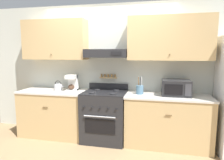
# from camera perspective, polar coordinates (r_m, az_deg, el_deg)

# --- Properties ---
(ground_plane) EXTENTS (16.00, 16.00, 0.00)m
(ground_plane) POSITION_cam_1_polar(r_m,az_deg,el_deg) (3.68, -3.31, -18.49)
(ground_plane) COLOR #937551
(wall_back) EXTENTS (5.20, 0.46, 2.55)m
(wall_back) POSITION_cam_1_polar(r_m,az_deg,el_deg) (3.86, -0.49, 6.09)
(wall_back) COLOR silver
(wall_back) RESTS_ON ground_plane
(counter_left) EXTENTS (1.29, 0.65, 0.90)m
(counter_left) POSITION_cam_1_polar(r_m,az_deg,el_deg) (4.17, -16.15, -8.92)
(counter_left) COLOR tan
(counter_left) RESTS_ON ground_plane
(counter_right) EXTENTS (1.46, 0.65, 0.90)m
(counter_right) POSITION_cam_1_polar(r_m,az_deg,el_deg) (3.70, 15.44, -11.06)
(counter_right) COLOR tan
(counter_right) RESTS_ON ground_plane
(stove_range) EXTENTS (0.78, 0.69, 1.03)m
(stove_range) POSITION_cam_1_polar(r_m,az_deg,el_deg) (3.78, -2.09, -10.19)
(stove_range) COLOR #232326
(stove_range) RESTS_ON ground_plane
(tea_kettle) EXTENTS (0.20, 0.15, 0.20)m
(tea_kettle) POSITION_cam_1_polar(r_m,az_deg,el_deg) (4.03, -15.10, -1.85)
(tea_kettle) COLOR #B7B7BC
(tea_kettle) RESTS_ON counter_left
(coffee_maker) EXTENTS (0.18, 0.25, 0.31)m
(coffee_maker) POSITION_cam_1_polar(r_m,az_deg,el_deg) (3.92, -11.29, -0.76)
(coffee_maker) COLOR white
(coffee_maker) RESTS_ON counter_left
(microwave) EXTENTS (0.47, 0.39, 0.27)m
(microwave) POSITION_cam_1_polar(r_m,az_deg,el_deg) (3.61, 17.82, -2.11)
(microwave) COLOR #232326
(microwave) RESTS_ON counter_right
(utensil_crock) EXTENTS (0.13, 0.13, 0.31)m
(utensil_crock) POSITION_cam_1_polar(r_m,az_deg,el_deg) (3.59, 7.93, -2.69)
(utensil_crock) COLOR slate
(utensil_crock) RESTS_ON counter_right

